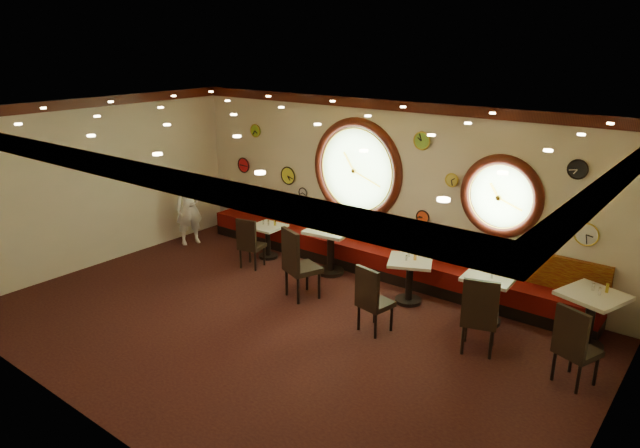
{
  "coord_description": "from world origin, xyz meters",
  "views": [
    {
      "loc": [
        5.32,
        -5.77,
        4.21
      ],
      "look_at": [
        0.21,
        0.8,
        1.5
      ],
      "focal_mm": 32.0,
      "sensor_mm": 36.0,
      "label": 1
    }
  ],
  "objects_px": {
    "condiment_d_salt": "(486,269)",
    "condiment_d_bottle": "(497,270)",
    "table_c": "(410,275)",
    "chair_d": "(480,311)",
    "table_a": "(268,237)",
    "condiment_c_salt": "(409,254)",
    "table_e": "(590,314)",
    "condiment_b_pepper": "(333,228)",
    "condiment_b_bottle": "(335,224)",
    "condiment_d_pepper": "(492,275)",
    "chair_b": "(297,260)",
    "condiment_b_salt": "(332,225)",
    "table_d": "(488,293)",
    "condiment_e_bottle": "(607,288)",
    "chair_e": "(574,342)",
    "condiment_a_salt": "(263,222)",
    "table_b": "(331,245)",
    "chair_c": "(371,296)",
    "condiment_a_pepper": "(268,223)",
    "condiment_e_salt": "(593,287)",
    "condiment_c_bottle": "(415,256)",
    "condiment_c_pepper": "(406,258)",
    "condiment_e_pepper": "(600,291)",
    "chair_a": "(249,240)",
    "condiment_a_bottle": "(275,222)",
    "waiter": "(189,208)"
  },
  "relations": [
    {
      "from": "condiment_e_bottle",
      "to": "chair_a",
      "type": "bearing_deg",
      "value": -170.97
    },
    {
      "from": "condiment_c_salt",
      "to": "condiment_c_bottle",
      "type": "relative_size",
      "value": 0.68
    },
    {
      "from": "condiment_c_bottle",
      "to": "table_c",
      "type": "bearing_deg",
      "value": -155.27
    },
    {
      "from": "table_c",
      "to": "chair_e",
      "type": "bearing_deg",
      "value": -17.06
    },
    {
      "from": "chair_a",
      "to": "waiter",
      "type": "distance_m",
      "value": 2.04
    },
    {
      "from": "condiment_a_salt",
      "to": "condiment_a_pepper",
      "type": "height_order",
      "value": "condiment_a_pepper"
    },
    {
      "from": "condiment_b_bottle",
      "to": "table_e",
      "type": "bearing_deg",
      "value": -0.05
    },
    {
      "from": "table_a",
      "to": "chair_a",
      "type": "bearing_deg",
      "value": -79.55
    },
    {
      "from": "table_c",
      "to": "chair_d",
      "type": "distance_m",
      "value": 1.8
    },
    {
      "from": "condiment_b_pepper",
      "to": "condiment_d_pepper",
      "type": "height_order",
      "value": "condiment_b_pepper"
    },
    {
      "from": "chair_c",
      "to": "condiment_b_pepper",
      "type": "distance_m",
      "value": 2.28
    },
    {
      "from": "condiment_a_salt",
      "to": "condiment_c_pepper",
      "type": "height_order",
      "value": "condiment_c_pepper"
    },
    {
      "from": "condiment_b_salt",
      "to": "condiment_d_salt",
      "type": "distance_m",
      "value": 3.03
    },
    {
      "from": "chair_d",
      "to": "waiter",
      "type": "xyz_separation_m",
      "value": [
        -6.73,
        0.54,
        0.14
      ]
    },
    {
      "from": "table_c",
      "to": "condiment_c_bottle",
      "type": "distance_m",
      "value": 0.37
    },
    {
      "from": "condiment_b_salt",
      "to": "table_d",
      "type": "bearing_deg",
      "value": -3.76
    },
    {
      "from": "chair_a",
      "to": "condiment_c_salt",
      "type": "height_order",
      "value": "chair_a"
    },
    {
      "from": "table_a",
      "to": "condiment_e_pepper",
      "type": "distance_m",
      "value": 6.1
    },
    {
      "from": "condiment_a_salt",
      "to": "condiment_b_salt",
      "type": "height_order",
      "value": "condiment_b_salt"
    },
    {
      "from": "condiment_b_pepper",
      "to": "condiment_b_bottle",
      "type": "distance_m",
      "value": 0.11
    },
    {
      "from": "condiment_d_salt",
      "to": "condiment_d_bottle",
      "type": "bearing_deg",
      "value": 1.91
    },
    {
      "from": "condiment_d_pepper",
      "to": "chair_b",
      "type": "bearing_deg",
      "value": -160.39
    },
    {
      "from": "condiment_d_salt",
      "to": "condiment_b_bottle",
      "type": "distance_m",
      "value": 2.92
    },
    {
      "from": "condiment_b_salt",
      "to": "condiment_e_pepper",
      "type": "height_order",
      "value": "condiment_b_salt"
    },
    {
      "from": "table_e",
      "to": "condiment_b_pepper",
      "type": "distance_m",
      "value": 4.45
    },
    {
      "from": "table_a",
      "to": "condiment_e_bottle",
      "type": "bearing_deg",
      "value": 2.97
    },
    {
      "from": "condiment_c_salt",
      "to": "condiment_a_pepper",
      "type": "xyz_separation_m",
      "value": [
        -3.17,
        0.01,
        -0.09
      ]
    },
    {
      "from": "condiment_c_pepper",
      "to": "condiment_c_bottle",
      "type": "relative_size",
      "value": 0.59
    },
    {
      "from": "table_c",
      "to": "condiment_a_bottle",
      "type": "distance_m",
      "value": 3.17
    },
    {
      "from": "condiment_e_bottle",
      "to": "condiment_c_pepper",
      "type": "bearing_deg",
      "value": -170.79
    },
    {
      "from": "condiment_c_salt",
      "to": "condiment_a_pepper",
      "type": "bearing_deg",
      "value": 179.9
    },
    {
      "from": "chair_a",
      "to": "condiment_c_bottle",
      "type": "relative_size",
      "value": 4.07
    },
    {
      "from": "condiment_c_salt",
      "to": "condiment_b_pepper",
      "type": "relative_size",
      "value": 1.16
    },
    {
      "from": "table_b",
      "to": "chair_c",
      "type": "distance_m",
      "value": 2.35
    },
    {
      "from": "table_a",
      "to": "condiment_e_pepper",
      "type": "bearing_deg",
      "value": 1.56
    },
    {
      "from": "condiment_a_pepper",
      "to": "condiment_e_salt",
      "type": "relative_size",
      "value": 0.91
    },
    {
      "from": "condiment_b_pepper",
      "to": "condiment_e_bottle",
      "type": "bearing_deg",
      "value": 3.04
    },
    {
      "from": "condiment_e_salt",
      "to": "condiment_b_salt",
      "type": "bearing_deg",
      "value": -179.54
    },
    {
      "from": "condiment_d_salt",
      "to": "condiment_c_pepper",
      "type": "distance_m",
      "value": 1.26
    },
    {
      "from": "table_e",
      "to": "chair_e",
      "type": "distance_m",
      "value": 1.11
    },
    {
      "from": "condiment_b_pepper",
      "to": "condiment_c_bottle",
      "type": "relative_size",
      "value": 0.59
    },
    {
      "from": "condiment_c_bottle",
      "to": "condiment_b_pepper",
      "type": "bearing_deg",
      "value": 176.03
    },
    {
      "from": "table_a",
      "to": "condiment_d_salt",
      "type": "bearing_deg",
      "value": 1.79
    },
    {
      "from": "chair_e",
      "to": "waiter",
      "type": "bearing_deg",
      "value": -163.27
    },
    {
      "from": "chair_e",
      "to": "condiment_d_salt",
      "type": "xyz_separation_m",
      "value": [
        -1.61,
        1.08,
        0.22
      ]
    },
    {
      "from": "condiment_b_pepper",
      "to": "condiment_e_salt",
      "type": "distance_m",
      "value": 4.4
    },
    {
      "from": "condiment_b_salt",
      "to": "table_b",
      "type": "bearing_deg",
      "value": -64.94
    },
    {
      "from": "table_a",
      "to": "condiment_c_salt",
      "type": "height_order",
      "value": "condiment_c_salt"
    },
    {
      "from": "condiment_a_salt",
      "to": "condiment_b_salt",
      "type": "bearing_deg",
      "value": 8.4
    },
    {
      "from": "table_c",
      "to": "condiment_d_pepper",
      "type": "bearing_deg",
      "value": 0.87
    }
  ]
}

